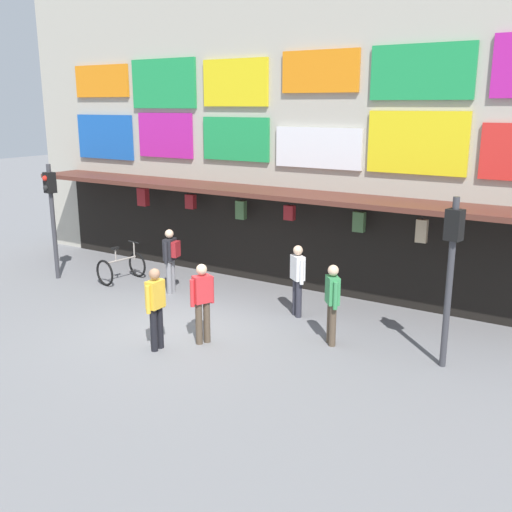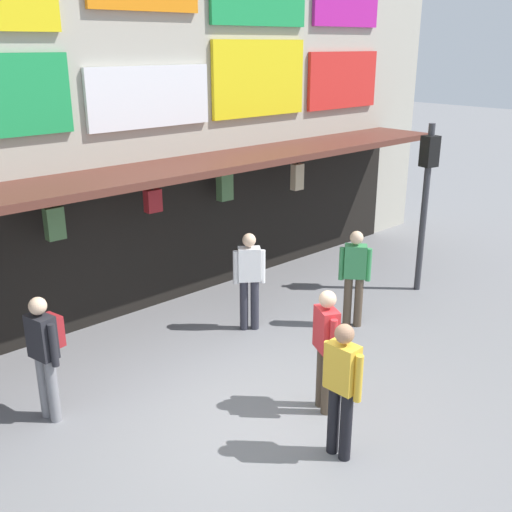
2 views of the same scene
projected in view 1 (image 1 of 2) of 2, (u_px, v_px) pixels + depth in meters
The scene contains 10 objects.
ground_plane at pixel (182, 329), 12.80m from camera, with size 80.00×80.00×0.00m, color slate.
shopfront at pixel (287, 135), 15.55m from camera, with size 18.00×2.60×8.00m.
traffic_light_near at pixel (51, 203), 16.01m from camera, with size 0.30×0.34×3.20m.
traffic_light_far at pixel (452, 255), 10.47m from camera, with size 0.32×0.35×3.20m.
bicycle_parked at pixel (121, 267), 16.17m from camera, with size 0.87×1.25×1.05m.
pedestrian_in_blue at pixel (171, 256), 15.03m from camera, with size 0.41×0.52×1.68m.
pedestrian_in_black at pixel (202, 299), 11.83m from camera, with size 0.35×0.49×1.68m.
pedestrian_in_purple at pixel (156, 304), 11.52m from camera, with size 0.23×0.53×1.68m.
pedestrian_in_white at pixel (297, 277), 13.37m from camera, with size 0.44×0.39×1.68m.
pedestrian_in_yellow at pixel (332, 300), 11.77m from camera, with size 0.40×0.43×1.68m.
Camera 1 is at (7.77, -9.28, 4.76)m, focal length 41.16 mm.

